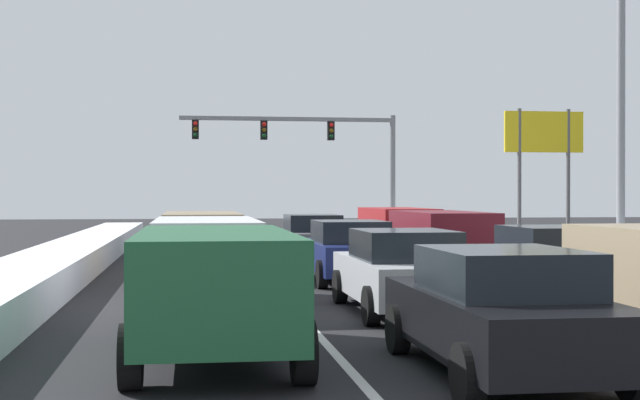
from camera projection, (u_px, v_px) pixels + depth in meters
ground_plane at (350, 288)px, 20.76m from camera, size 120.00×120.00×0.00m
lane_stripe_between_right_lane_and_center_lane at (384, 272)px, 25.05m from camera, size 0.14×45.08×0.01m
lane_stripe_between_center_lane_and_left_lane at (262, 273)px, 24.57m from camera, size 0.14×45.08×0.01m
snow_bank_right_shoulder at (565, 261)px, 25.81m from camera, size 2.19×45.08×0.49m
snow_bank_left_shoulder at (62, 262)px, 23.82m from camera, size 1.87×45.08×0.71m
sedan_charcoal_right_lane_second at (549, 263)px, 18.23m from camera, size 2.00×4.50×1.51m
suv_maroon_right_lane_third at (442, 235)px, 25.32m from camera, size 2.16×4.90×1.67m
suv_red_right_lane_fourth at (398, 227)px, 31.73m from camera, size 2.16×4.90×1.67m
sedan_black_center_lane_nearest at (501, 311)px, 10.71m from camera, size 2.00×4.50×1.51m
sedan_silver_center_lane_second at (403, 271)px, 16.33m from camera, size 2.00×4.50×1.51m
sedan_navy_center_lane_third at (349, 251)px, 22.14m from camera, size 2.00×4.50×1.51m
sedan_gray_center_lane_fourth at (312, 238)px, 28.79m from camera, size 2.00×4.50×1.51m
suv_green_left_lane_nearest at (214, 282)px, 11.68m from camera, size 2.16×4.90×1.67m
suv_white_left_lane_second at (206, 253)px, 17.53m from camera, size 2.16×4.90×1.67m
suv_tan_left_lane_third at (202, 237)px, 23.75m from camera, size 2.16×4.90×1.67m
sedan_charcoal_left_lane_fourth at (193, 235)px, 30.70m from camera, size 2.00×4.50×1.51m
traffic_light_gantry at (319, 143)px, 45.45m from camera, size 10.94×0.47×6.20m
street_lamp_right_mid at (608, 91)px, 23.79m from camera, size 2.66×0.36×8.19m
roadside_sign_right at (544, 147)px, 35.15m from camera, size 3.20×0.16×5.50m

